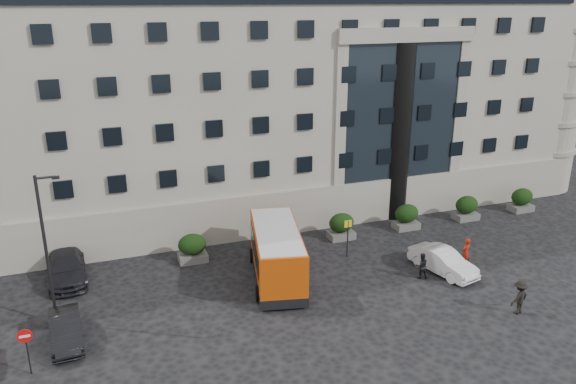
% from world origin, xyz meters
% --- Properties ---
extents(ground, '(120.00, 120.00, 0.00)m').
position_xyz_m(ground, '(0.00, 0.00, 0.00)').
color(ground, black).
rests_on(ground, ground).
extents(civic_building, '(44.00, 24.00, 18.00)m').
position_xyz_m(civic_building, '(6.00, 22.00, 9.00)').
color(civic_building, gray).
rests_on(civic_building, ground).
extents(entrance_column, '(1.80, 1.80, 13.00)m').
position_xyz_m(entrance_column, '(12.00, 10.30, 6.50)').
color(entrance_column, black).
rests_on(entrance_column, ground).
extents(hedge_a, '(1.80, 1.26, 1.84)m').
position_xyz_m(hedge_a, '(-4.00, 7.80, 0.93)').
color(hedge_a, '#5B5B58').
rests_on(hedge_a, ground).
extents(hedge_b, '(1.80, 1.26, 1.84)m').
position_xyz_m(hedge_b, '(1.20, 7.80, 0.93)').
color(hedge_b, '#5B5B58').
rests_on(hedge_b, ground).
extents(hedge_c, '(1.80, 1.26, 1.84)m').
position_xyz_m(hedge_c, '(6.40, 7.80, 0.93)').
color(hedge_c, '#5B5B58').
rests_on(hedge_c, ground).
extents(hedge_d, '(1.80, 1.26, 1.84)m').
position_xyz_m(hedge_d, '(11.60, 7.80, 0.93)').
color(hedge_d, '#5B5B58').
rests_on(hedge_d, ground).
extents(hedge_e, '(1.80, 1.26, 1.84)m').
position_xyz_m(hedge_e, '(16.80, 7.80, 0.93)').
color(hedge_e, '#5B5B58').
rests_on(hedge_e, ground).
extents(hedge_f, '(1.80, 1.26, 1.84)m').
position_xyz_m(hedge_f, '(22.00, 7.80, 0.93)').
color(hedge_f, '#5B5B58').
rests_on(hedge_f, ground).
extents(street_lamp, '(1.16, 0.18, 8.00)m').
position_xyz_m(street_lamp, '(-11.94, 3.00, 4.37)').
color(street_lamp, '#262628').
rests_on(street_lamp, ground).
extents(bus_stop_sign, '(0.50, 0.08, 2.52)m').
position_xyz_m(bus_stop_sign, '(5.50, 5.00, 1.73)').
color(bus_stop_sign, '#262628').
rests_on(bus_stop_sign, ground).
extents(no_entry_sign, '(0.64, 0.16, 2.32)m').
position_xyz_m(no_entry_sign, '(-13.00, -1.04, 1.65)').
color(no_entry_sign, '#262628').
rests_on(no_entry_sign, ground).
extents(minibus, '(4.24, 7.98, 3.17)m').
position_xyz_m(minibus, '(0.24, 3.69, 1.74)').
color(minibus, '#C44309').
rests_on(minibus, ground).
extents(parked_car_b, '(1.66, 4.18, 1.35)m').
position_xyz_m(parked_car_b, '(-11.50, 1.07, 0.68)').
color(parked_car_b, black).
rests_on(parked_car_b, ground).
extents(parked_car_c, '(2.36, 5.38, 1.54)m').
position_xyz_m(parked_car_c, '(-11.50, 8.00, 0.77)').
color(parked_car_c, black).
rests_on(parked_car_c, ground).
extents(parked_car_d, '(2.54, 5.11, 1.39)m').
position_xyz_m(parked_car_d, '(-11.50, 16.00, 0.70)').
color(parked_car_d, black).
rests_on(parked_car_d, ground).
extents(white_taxi, '(2.59, 4.74, 1.48)m').
position_xyz_m(white_taxi, '(10.00, 1.00, 0.74)').
color(white_taxi, white).
rests_on(white_taxi, ground).
extents(pedestrian_a, '(0.81, 0.63, 1.97)m').
position_xyz_m(pedestrian_a, '(11.68, 1.08, 0.98)').
color(pedestrian_a, maroon).
rests_on(pedestrian_a, ground).
extents(pedestrian_b, '(0.89, 0.75, 1.60)m').
position_xyz_m(pedestrian_b, '(8.36, 0.83, 0.80)').
color(pedestrian_b, black).
rests_on(pedestrian_b, ground).
extents(pedestrian_c, '(1.36, 0.99, 1.89)m').
position_xyz_m(pedestrian_c, '(10.99, -4.37, 0.94)').
color(pedestrian_c, black).
rests_on(pedestrian_c, ground).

